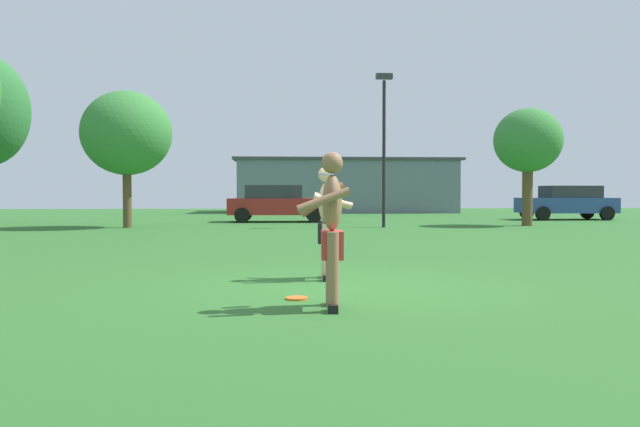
{
  "coord_description": "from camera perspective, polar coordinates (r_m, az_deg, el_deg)",
  "views": [
    {
      "loc": [
        -0.85,
        -8.67,
        1.31
      ],
      "look_at": [
        -0.2,
        1.2,
        0.96
      ],
      "focal_mm": 35.41,
      "sensor_mm": 36.0,
      "label": 1
    }
  ],
  "objects": [
    {
      "name": "player_with_cap",
      "position": [
        9.38,
        0.59,
        -0.36
      ],
      "size": [
        0.6,
        0.64,
        1.69
      ],
      "color": "black",
      "rests_on": "ground_plane"
    },
    {
      "name": "tree_right_field",
      "position": [
        25.5,
        18.28,
        6.21
      ],
      "size": [
        2.58,
        2.58,
        4.49
      ],
      "color": "brown",
      "rests_on": "ground_plane"
    },
    {
      "name": "car_blue_mid_lot",
      "position": [
        31.52,
        21.43,
        0.98
      ],
      "size": [
        4.33,
        2.08,
        1.58
      ],
      "color": "#2D478C",
      "rests_on": "ground_plane"
    },
    {
      "name": "ground_plane",
      "position": [
        8.81,
        1.85,
        -6.54
      ],
      "size": [
        80.0,
        80.0,
        0.0
      ],
      "primitive_type": "plane",
      "color": "#2D6628"
    },
    {
      "name": "tree_left_field",
      "position": [
        23.97,
        -17.08,
        6.93
      ],
      "size": [
        3.23,
        3.23,
        4.94
      ],
      "color": "brown",
      "rests_on": "ground_plane"
    },
    {
      "name": "frisbee",
      "position": [
        7.72,
        -2.1,
        -7.66
      ],
      "size": [
        0.27,
        0.27,
        0.03
      ],
      "primitive_type": "cylinder",
      "color": "orange",
      "rests_on": "ground_plane"
    },
    {
      "name": "lamp_post",
      "position": [
        23.21,
        5.8,
        7.25
      ],
      "size": [
        0.6,
        0.24,
        5.59
      ],
      "color": "black",
      "rests_on": "ground_plane"
    },
    {
      "name": "outbuilding_behind_lot",
      "position": [
        40.92,
        2.21,
        2.53
      ],
      "size": [
        13.99,
        6.76,
        3.38
      ],
      "color": "slate",
      "rests_on": "ground_plane"
    },
    {
      "name": "player_in_red",
      "position": [
        7.01,
        1.04,
        -1.1
      ],
      "size": [
        0.6,
        0.68,
        1.75
      ],
      "color": "black",
      "rests_on": "ground_plane"
    },
    {
      "name": "car_red_near_post",
      "position": [
        27.28,
        -3.88,
        0.97
      ],
      "size": [
        4.32,
        2.06,
        1.58
      ],
      "color": "maroon",
      "rests_on": "ground_plane"
    }
  ]
}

